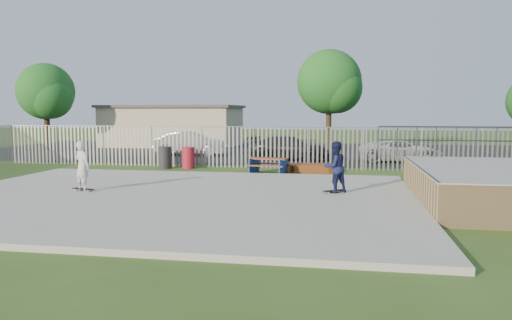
% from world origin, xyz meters
% --- Properties ---
extents(ground, '(120.00, 120.00, 0.00)m').
position_xyz_m(ground, '(0.00, 0.00, 0.00)').
color(ground, '#35551D').
rests_on(ground, ground).
extents(concrete_slab, '(15.00, 12.00, 0.15)m').
position_xyz_m(concrete_slab, '(0.00, 0.00, 0.07)').
color(concrete_slab, '#A4A49F').
rests_on(concrete_slab, ground).
extents(quarter_pipe, '(5.50, 7.05, 2.19)m').
position_xyz_m(quarter_pipe, '(9.50, 1.04, 0.56)').
color(quarter_pipe, tan).
rests_on(quarter_pipe, ground).
extents(fence, '(26.04, 16.02, 2.00)m').
position_xyz_m(fence, '(1.00, 4.59, 1.00)').
color(fence, gray).
rests_on(fence, ground).
extents(picnic_table, '(1.86, 1.61, 0.70)m').
position_xyz_m(picnic_table, '(2.03, 6.98, 0.36)').
color(picnic_table, brown).
rests_on(picnic_table, ground).
extents(funbox, '(1.96, 1.18, 0.37)m').
position_xyz_m(funbox, '(3.82, 7.78, 0.18)').
color(funbox, brown).
rests_on(funbox, ground).
extents(trash_bin_red, '(0.61, 0.61, 1.02)m').
position_xyz_m(trash_bin_red, '(-2.10, 8.35, 0.51)').
color(trash_bin_red, '#A31929').
rests_on(trash_bin_red, ground).
extents(trash_bin_grey, '(0.63, 0.63, 1.05)m').
position_xyz_m(trash_bin_grey, '(-3.19, 8.11, 0.53)').
color(trash_bin_grey, '#262528').
rests_on(trash_bin_grey, ground).
extents(parking_lot, '(40.00, 18.00, 0.02)m').
position_xyz_m(parking_lot, '(0.00, 19.00, 0.01)').
color(parking_lot, black).
rests_on(parking_lot, ground).
extents(car_silver, '(4.54, 1.78, 1.47)m').
position_xyz_m(car_silver, '(-4.00, 14.83, 0.76)').
color(car_silver, silver).
rests_on(car_silver, parking_lot).
extents(car_dark, '(4.79, 2.44, 1.33)m').
position_xyz_m(car_dark, '(2.28, 13.26, 0.69)').
color(car_dark, black).
rests_on(car_dark, parking_lot).
extents(car_white, '(4.54, 2.37, 1.22)m').
position_xyz_m(car_white, '(8.31, 13.09, 0.63)').
color(car_white, silver).
rests_on(car_white, parking_lot).
extents(building, '(10.40, 6.40, 3.20)m').
position_xyz_m(building, '(-8.00, 23.00, 1.61)').
color(building, beige).
rests_on(building, ground).
extents(tree_left, '(3.97, 3.97, 6.13)m').
position_xyz_m(tree_left, '(-15.58, 17.79, 4.12)').
color(tree_left, '#392517').
rests_on(tree_left, ground).
extents(tree_mid, '(4.66, 4.66, 7.19)m').
position_xyz_m(tree_mid, '(4.16, 22.18, 4.84)').
color(tree_mid, '#412E1A').
rests_on(tree_mid, ground).
extents(skateboard_a, '(0.76, 0.63, 0.08)m').
position_xyz_m(skateboard_a, '(5.02, 1.42, 0.19)').
color(skateboard_a, black).
rests_on(skateboard_a, concrete_slab).
extents(skateboard_b, '(0.82, 0.40, 0.08)m').
position_xyz_m(skateboard_b, '(-3.13, 0.32, 0.19)').
color(skateboard_b, black).
rests_on(skateboard_b, concrete_slab).
extents(skater_navy, '(1.02, 0.98, 1.65)m').
position_xyz_m(skater_navy, '(5.02, 1.42, 0.98)').
color(skater_navy, '#141A41').
rests_on(skater_navy, concrete_slab).
extents(skater_white, '(0.71, 0.61, 1.65)m').
position_xyz_m(skater_white, '(-3.13, 0.32, 0.98)').
color(skater_white, silver).
rests_on(skater_white, concrete_slab).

